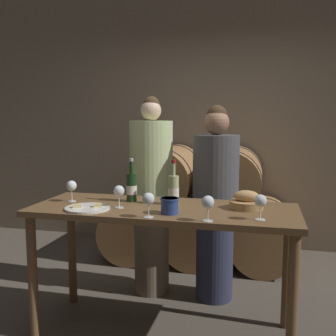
# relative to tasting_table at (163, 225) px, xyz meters

# --- Properties ---
(ground_plane) EXTENTS (10.00, 10.00, 0.00)m
(ground_plane) POSITION_rel_tasting_table_xyz_m (0.00, 0.00, -0.78)
(ground_plane) COLOR #564F44
(stone_wall_back) EXTENTS (10.00, 0.12, 3.20)m
(stone_wall_back) POSITION_rel_tasting_table_xyz_m (0.00, 2.13, 0.82)
(stone_wall_back) COLOR gray
(stone_wall_back) RESTS_ON ground_plane
(barrel_stack) EXTENTS (1.98, 0.94, 1.21)m
(barrel_stack) POSITION_rel_tasting_table_xyz_m (0.00, 1.54, -0.24)
(barrel_stack) COLOR #9E7042
(barrel_stack) RESTS_ON ground_plane
(tasting_table) EXTENTS (1.79, 0.68, 0.90)m
(tasting_table) POSITION_rel_tasting_table_xyz_m (0.00, 0.00, 0.00)
(tasting_table) COLOR brown
(tasting_table) RESTS_ON ground_plane
(person_left) EXTENTS (0.36, 0.36, 1.68)m
(person_left) POSITION_rel_tasting_table_xyz_m (-0.27, 0.63, 0.07)
(person_left) COLOR #756651
(person_left) RESTS_ON ground_plane
(person_right) EXTENTS (0.37, 0.37, 1.61)m
(person_right) POSITION_rel_tasting_table_xyz_m (0.28, 0.63, 0.02)
(person_right) COLOR #2D334C
(person_right) RESTS_ON ground_plane
(wine_bottle_red) EXTENTS (0.08, 0.08, 0.31)m
(wine_bottle_red) POSITION_rel_tasting_table_xyz_m (-0.27, 0.13, 0.23)
(wine_bottle_red) COLOR #193819
(wine_bottle_red) RESTS_ON tasting_table
(wine_bottle_white) EXTENTS (0.08, 0.08, 0.31)m
(wine_bottle_white) POSITION_rel_tasting_table_xyz_m (0.05, 0.09, 0.23)
(wine_bottle_white) COLOR #ADBC7F
(wine_bottle_white) RESTS_ON tasting_table
(blue_crock) EXTENTS (0.12, 0.12, 0.10)m
(blue_crock) POSITION_rel_tasting_table_xyz_m (0.08, -0.17, 0.18)
(blue_crock) COLOR navy
(blue_crock) RESTS_ON tasting_table
(bread_basket) EXTENTS (0.23, 0.23, 0.12)m
(bread_basket) POSITION_rel_tasting_table_xyz_m (0.55, 0.09, 0.17)
(bread_basket) COLOR #A87F4C
(bread_basket) RESTS_ON tasting_table
(cheese_plate) EXTENTS (0.30, 0.30, 0.04)m
(cheese_plate) POSITION_rel_tasting_table_xyz_m (-0.47, -0.18, 0.13)
(cheese_plate) COLOR white
(cheese_plate) RESTS_ON tasting_table
(wine_glass_far_left) EXTENTS (0.07, 0.07, 0.15)m
(wine_glass_far_left) POSITION_rel_tasting_table_xyz_m (-0.69, 0.02, 0.23)
(wine_glass_far_left) COLOR white
(wine_glass_far_left) RESTS_ON tasting_table
(wine_glass_left) EXTENTS (0.07, 0.07, 0.15)m
(wine_glass_left) POSITION_rel_tasting_table_xyz_m (-0.28, -0.09, 0.23)
(wine_glass_left) COLOR white
(wine_glass_left) RESTS_ON tasting_table
(wine_glass_center) EXTENTS (0.07, 0.07, 0.15)m
(wine_glass_center) POSITION_rel_tasting_table_xyz_m (-0.02, -0.29, 0.23)
(wine_glass_center) COLOR white
(wine_glass_center) RESTS_ON tasting_table
(wine_glass_right) EXTENTS (0.07, 0.07, 0.15)m
(wine_glass_right) POSITION_rel_tasting_table_xyz_m (0.34, -0.30, 0.23)
(wine_glass_right) COLOR white
(wine_glass_right) RESTS_ON tasting_table
(wine_glass_far_right) EXTENTS (0.07, 0.07, 0.15)m
(wine_glass_far_right) POSITION_rel_tasting_table_xyz_m (0.64, -0.19, 0.23)
(wine_glass_far_right) COLOR white
(wine_glass_far_right) RESTS_ON tasting_table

